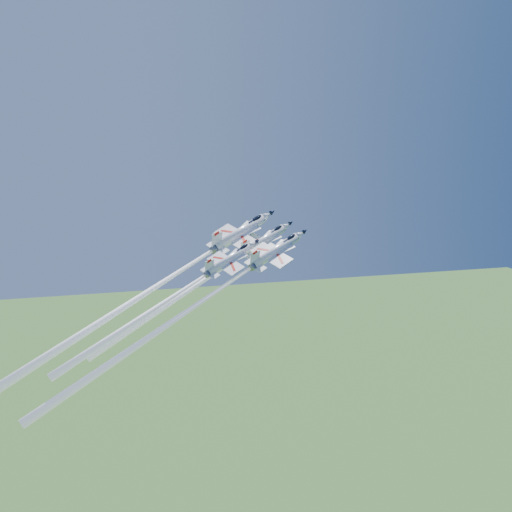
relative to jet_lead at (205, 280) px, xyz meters
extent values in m
cylinder|color=white|center=(13.78, 5.09, 6.58)|extent=(5.48, 6.25, 11.01)
cone|color=white|center=(19.44, 7.17, 9.29)|extent=(2.87, 2.87, 2.94)
cone|color=black|center=(20.76, 7.66, 9.92)|extent=(1.44, 1.44, 1.48)
cone|color=slate|center=(8.56, 3.16, 4.08)|extent=(2.57, 2.49, 2.03)
ellipsoid|color=black|center=(17.26, 6.20, 8.92)|extent=(3.00, 2.09, 2.13)
cube|color=black|center=(16.00, 5.67, 8.55)|extent=(1.03, 0.57, 0.71)
cube|color=white|center=(12.89, 4.82, 5.92)|extent=(7.00, 9.14, 3.64)
cube|color=white|center=(15.17, 6.85, 7.56)|extent=(3.10, 2.03, 1.58)
cube|color=white|center=(16.17, 4.81, 7.03)|extent=(3.10, 2.03, 1.58)
cube|color=white|center=(9.34, 3.47, 4.36)|extent=(3.71, 4.99, 1.95)
cube|color=white|center=(9.14, 2.99, 5.84)|extent=(2.77, 1.86, 3.42)
cube|color=#B41209|center=(9.02, 2.61, 7.06)|extent=(1.18, 0.69, 0.95)
cube|color=black|center=(14.03, 5.40, 5.83)|extent=(8.23, 3.43, 4.03)
sphere|color=white|center=(8.36, 3.08, 3.99)|extent=(1.00, 0.99, 0.96)
cone|color=white|center=(-7.48, -2.76, -3.59)|extent=(12.85, 15.86, 34.10)
cylinder|color=white|center=(9.22, 8.33, 7.95)|extent=(6.53, 7.46, 13.13)
cone|color=white|center=(15.97, 10.82, 11.19)|extent=(3.42, 3.42, 3.51)
cone|color=black|center=(17.54, 11.40, 11.94)|extent=(1.72, 1.72, 1.76)
cone|color=slate|center=(2.99, 6.03, 4.97)|extent=(3.07, 2.96, 2.42)
ellipsoid|color=black|center=(13.37, 9.66, 10.73)|extent=(3.58, 2.49, 2.54)
cube|color=black|center=(11.87, 9.03, 10.30)|extent=(1.23, 0.68, 0.84)
cube|color=white|center=(8.16, 8.01, 7.16)|extent=(8.35, 10.90, 4.34)
cube|color=white|center=(10.87, 10.43, 9.12)|extent=(3.70, 2.43, 1.88)
cube|color=white|center=(12.07, 8.01, 8.49)|extent=(3.70, 2.43, 1.88)
cube|color=white|center=(3.92, 6.41, 5.31)|extent=(4.43, 5.95, 2.33)
cube|color=white|center=(3.68, 5.83, 7.06)|extent=(3.30, 2.21, 4.07)
cube|color=#B41209|center=(3.54, 5.38, 8.53)|extent=(1.40, 0.82, 1.13)
cube|color=black|center=(9.51, 8.71, 7.05)|extent=(9.81, 4.09, 4.81)
sphere|color=white|center=(2.75, 5.94, 4.86)|extent=(1.19, 1.18, 1.15)
cone|color=white|center=(-19.37, -2.22, -5.73)|extent=(17.49, 21.71, 47.34)
cylinder|color=white|center=(14.57, -1.38, 5.54)|extent=(5.74, 6.55, 11.54)
cone|color=white|center=(20.50, 0.81, 8.38)|extent=(3.00, 3.00, 3.08)
cone|color=black|center=(21.88, 1.31, 9.04)|extent=(1.51, 1.51, 1.55)
cone|color=slate|center=(9.09, -3.40, 2.92)|extent=(2.70, 2.61, 2.13)
ellipsoid|color=black|center=(18.22, -0.22, 7.99)|extent=(3.15, 2.19, 2.23)
cube|color=black|center=(16.89, -0.77, 7.60)|extent=(1.08, 0.60, 0.74)
cube|color=white|center=(13.63, -1.66, 4.85)|extent=(7.34, 9.58, 3.81)
cube|color=white|center=(16.02, 0.46, 6.57)|extent=(3.25, 2.13, 1.65)
cube|color=white|center=(17.07, -1.67, 6.01)|extent=(3.25, 2.13, 1.65)
cube|color=white|center=(9.91, -3.07, 3.22)|extent=(3.89, 5.23, 2.04)
cube|color=white|center=(9.70, -3.58, 4.76)|extent=(2.90, 1.95, 3.58)
cube|color=#B41209|center=(9.58, -3.98, 6.04)|extent=(1.23, 0.72, 0.99)
cube|color=black|center=(14.82, -1.05, 4.75)|extent=(8.63, 3.60, 4.23)
sphere|color=white|center=(8.88, -3.48, 2.82)|extent=(1.04, 1.04, 1.01)
cone|color=white|center=(-12.40, -11.33, -7.36)|extent=(16.60, 20.67, 45.39)
cylinder|color=white|center=(4.56, -2.92, 4.64)|extent=(5.09, 5.81, 10.23)
cone|color=white|center=(9.82, -0.97, 7.15)|extent=(2.66, 2.66, 2.73)
cone|color=black|center=(11.04, -0.52, 7.74)|extent=(1.34, 1.34, 1.37)
cone|color=slate|center=(-0.29, -4.71, 2.31)|extent=(2.39, 2.31, 1.89)
ellipsoid|color=black|center=(7.79, -1.88, 6.80)|extent=(2.79, 1.94, 1.98)
cube|color=black|center=(6.62, -2.37, 6.46)|extent=(0.96, 0.53, 0.65)
cube|color=white|center=(3.73, -3.16, 4.02)|extent=(6.50, 8.49, 3.38)
cube|color=white|center=(5.85, -1.28, 5.54)|extent=(2.88, 1.89, 1.47)
cube|color=white|center=(6.78, -3.17, 5.05)|extent=(2.88, 1.89, 1.47)
cube|color=white|center=(0.43, -4.41, 2.57)|extent=(3.45, 4.63, 1.81)
cube|color=white|center=(0.25, -4.86, 3.94)|extent=(2.57, 1.72, 3.17)
cube|color=#B41209|center=(0.14, -5.21, 5.08)|extent=(1.09, 0.64, 0.88)
cube|color=black|center=(4.79, -2.62, 3.93)|extent=(7.64, 3.19, 3.75)
sphere|color=white|center=(-0.48, -4.77, 2.22)|extent=(0.93, 0.92, 0.89)
cone|color=white|center=(-14.84, -10.07, -4.65)|extent=(11.70, 14.42, 30.94)
camera|label=1|loc=(-17.22, -111.75, 29.06)|focal=40.00mm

